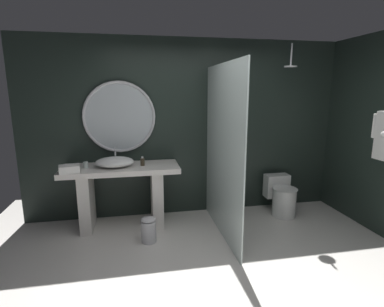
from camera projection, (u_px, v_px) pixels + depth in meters
name	position (u px, v px, depth m)	size (l,w,h in m)	color
ground_plane	(223.00, 284.00, 2.93)	(5.76, 5.76, 0.00)	silver
back_wall_panel	(189.00, 129.00, 4.49)	(4.80, 0.10, 2.60)	#1E2823
side_wall_right	(384.00, 135.00, 3.82)	(0.10, 2.47, 2.60)	#1E2823
vanity_counter	(122.00, 188.00, 4.10)	(1.56, 0.60, 0.86)	silver
vessel_sink	(115.00, 162.00, 4.00)	(0.51, 0.42, 0.23)	white
tumbler_cup	(86.00, 165.00, 3.95)	(0.06, 0.06, 0.08)	silver
soap_dispenser	(142.00, 162.00, 4.07)	(0.06, 0.06, 0.13)	#3D3323
round_wall_mirror	(120.00, 117.00, 4.18)	(1.00, 0.04, 1.00)	silver
shower_glass_panel	(223.00, 152.00, 3.77)	(0.02, 1.59, 2.19)	silver
rain_shower_head	(291.00, 64.00, 4.17)	(0.18, 0.18, 0.32)	silver
toilet	(282.00, 196.00, 4.55)	(0.37, 0.56, 0.57)	white
waste_bin	(149.00, 229.00, 3.72)	(0.19, 0.19, 0.32)	silver
folded_hand_towel	(69.00, 169.00, 3.72)	(0.24, 0.18, 0.09)	white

